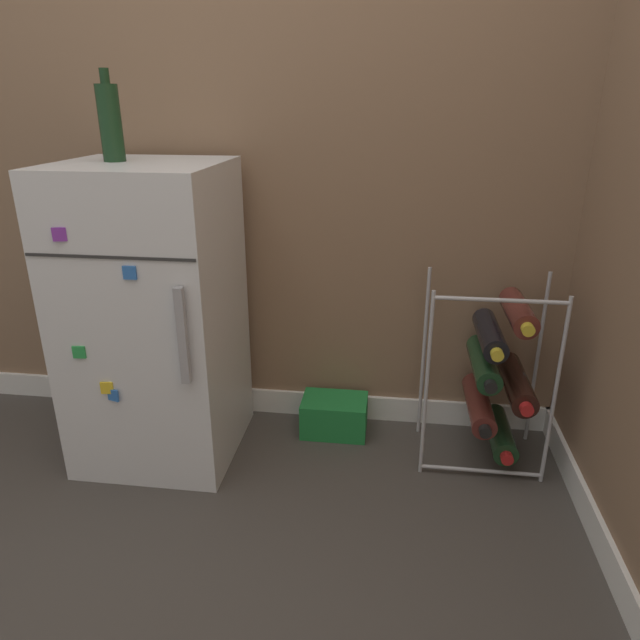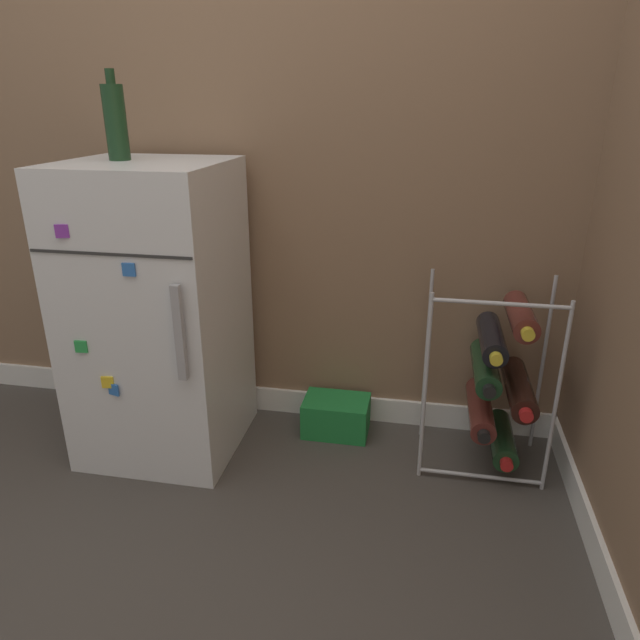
# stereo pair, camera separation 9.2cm
# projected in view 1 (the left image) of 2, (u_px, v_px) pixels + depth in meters

# --- Properties ---
(ground_plane) EXTENTS (14.00, 14.00, 0.00)m
(ground_plane) POSITION_uv_depth(u_px,v_px,m) (293.00, 554.00, 1.48)
(ground_plane) COLOR #423D38
(wall_back) EXTENTS (6.59, 0.07, 2.50)m
(wall_back) POSITION_uv_depth(u_px,v_px,m) (329.00, 51.00, 1.72)
(wall_back) COLOR #84664C
(wall_back) RESTS_ON ground_plane
(mini_fridge) EXTENTS (0.48, 0.49, 0.94)m
(mini_fridge) POSITION_uv_depth(u_px,v_px,m) (155.00, 317.00, 1.78)
(mini_fridge) COLOR silver
(mini_fridge) RESTS_ON ground_plane
(wine_rack) EXTENTS (0.38, 0.33, 0.60)m
(wine_rack) POSITION_uv_depth(u_px,v_px,m) (497.00, 375.00, 1.78)
(wine_rack) COLOR #B2B2B7
(wine_rack) RESTS_ON ground_plane
(soda_box) EXTENTS (0.23, 0.16, 0.13)m
(soda_box) POSITION_uv_depth(u_px,v_px,m) (334.00, 415.00, 2.01)
(soda_box) COLOR #1E7F38
(soda_box) RESTS_ON ground_plane
(fridge_top_bottle) EXTENTS (0.06, 0.06, 0.25)m
(fridge_top_bottle) POSITION_uv_depth(u_px,v_px,m) (110.00, 122.00, 1.59)
(fridge_top_bottle) COLOR #19381E
(fridge_top_bottle) RESTS_ON mini_fridge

